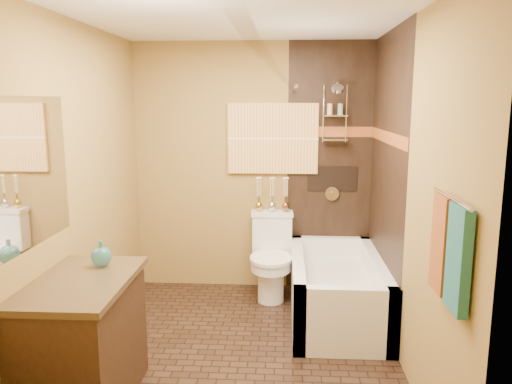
# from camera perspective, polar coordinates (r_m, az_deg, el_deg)

# --- Properties ---
(floor) EXTENTS (3.00, 3.00, 0.00)m
(floor) POSITION_cam_1_polar(r_m,az_deg,el_deg) (4.02, -1.82, -18.21)
(floor) COLOR black
(floor) RESTS_ON ground
(wall_left) EXTENTS (0.02, 3.00, 2.50)m
(wall_left) POSITION_cam_1_polar(r_m,az_deg,el_deg) (3.89, -19.82, -0.18)
(wall_left) COLOR olive
(wall_left) RESTS_ON floor
(wall_right) EXTENTS (0.02, 3.00, 2.50)m
(wall_right) POSITION_cam_1_polar(r_m,az_deg,el_deg) (3.68, 17.02, -0.60)
(wall_right) COLOR olive
(wall_right) RESTS_ON floor
(wall_back) EXTENTS (2.40, 0.02, 2.50)m
(wall_back) POSITION_cam_1_polar(r_m,az_deg,el_deg) (5.07, -0.34, 2.77)
(wall_back) COLOR olive
(wall_back) RESTS_ON floor
(wall_front) EXTENTS (2.40, 0.02, 2.50)m
(wall_front) POSITION_cam_1_polar(r_m,az_deg,el_deg) (2.15, -5.74, -7.91)
(wall_front) COLOR olive
(wall_front) RESTS_ON floor
(ceiling) EXTENTS (3.00, 3.00, 0.00)m
(ceiling) POSITION_cam_1_polar(r_m,az_deg,el_deg) (3.57, -2.07, 19.69)
(ceiling) COLOR silver
(ceiling) RESTS_ON wall_back
(alcove_tile_back) EXTENTS (0.85, 0.01, 2.50)m
(alcove_tile_back) POSITION_cam_1_polar(r_m,az_deg,el_deg) (5.06, 8.44, 2.65)
(alcove_tile_back) COLOR black
(alcove_tile_back) RESTS_ON wall_back
(alcove_tile_right) EXTENTS (0.01, 1.50, 2.50)m
(alcove_tile_right) POSITION_cam_1_polar(r_m,az_deg,el_deg) (4.40, 14.63, 1.26)
(alcove_tile_right) COLOR black
(alcove_tile_right) RESTS_ON wall_right
(mosaic_band_back) EXTENTS (0.85, 0.01, 0.10)m
(mosaic_band_back) POSITION_cam_1_polar(r_m,az_deg,el_deg) (5.02, 8.57, 6.82)
(mosaic_band_back) COLOR maroon
(mosaic_band_back) RESTS_ON alcove_tile_back
(mosaic_band_right) EXTENTS (0.01, 1.50, 0.10)m
(mosaic_band_right) POSITION_cam_1_polar(r_m,az_deg,el_deg) (4.35, 14.72, 6.07)
(mosaic_band_right) COLOR maroon
(mosaic_band_right) RESTS_ON alcove_tile_right
(alcove_niche) EXTENTS (0.50, 0.01, 0.25)m
(alcove_niche) POSITION_cam_1_polar(r_m,az_deg,el_deg) (5.07, 8.70, 1.52)
(alcove_niche) COLOR black
(alcove_niche) RESTS_ON alcove_tile_back
(shower_fixtures) EXTENTS (0.24, 0.33, 1.16)m
(shower_fixtures) POSITION_cam_1_polar(r_m,az_deg,el_deg) (4.92, 8.97, 7.28)
(shower_fixtures) COLOR silver
(shower_fixtures) RESTS_ON floor
(curtain_rod) EXTENTS (0.03, 1.55, 0.03)m
(curtain_rod) POSITION_cam_1_polar(r_m,az_deg,el_deg) (4.26, 4.44, 11.68)
(curtain_rod) COLOR silver
(curtain_rod) RESTS_ON wall_back
(towel_bar) EXTENTS (0.02, 0.55, 0.02)m
(towel_bar) POSITION_cam_1_polar(r_m,az_deg,el_deg) (2.63, 21.43, -0.66)
(towel_bar) COLOR silver
(towel_bar) RESTS_ON wall_right
(towel_teal) EXTENTS (0.05, 0.22, 0.52)m
(towel_teal) POSITION_cam_1_polar(r_m,az_deg,el_deg) (2.58, 22.13, -7.11)
(towel_teal) COLOR #1B5D5A
(towel_teal) RESTS_ON towel_bar
(towel_rust) EXTENTS (0.05, 0.22, 0.52)m
(towel_rust) POSITION_cam_1_polar(r_m,az_deg,el_deg) (2.82, 20.46, -5.55)
(towel_rust) COLOR brown
(towel_rust) RESTS_ON towel_bar
(sunset_painting) EXTENTS (0.90, 0.04, 0.70)m
(sunset_painting) POSITION_cam_1_polar(r_m,az_deg,el_deg) (5.00, 1.93, 6.12)
(sunset_painting) COLOR gold
(sunset_painting) RESTS_ON wall_back
(vanity_mirror) EXTENTS (0.01, 1.00, 0.90)m
(vanity_mirror) POSITION_cam_1_polar(r_m,az_deg,el_deg) (3.25, -24.56, 1.97)
(vanity_mirror) COLOR white
(vanity_mirror) RESTS_ON wall_left
(bathtub) EXTENTS (0.80, 1.50, 0.55)m
(bathtub) POSITION_cam_1_polar(r_m,az_deg,el_deg) (4.61, 9.20, -11.40)
(bathtub) COLOR white
(bathtub) RESTS_ON floor
(toilet) EXTENTS (0.42, 0.62, 0.82)m
(toilet) POSITION_cam_1_polar(r_m,az_deg,el_deg) (4.95, 1.77, -7.31)
(toilet) COLOR white
(toilet) RESTS_ON floor
(vanity) EXTENTS (0.59, 0.96, 0.84)m
(vanity) POSITION_cam_1_polar(r_m,az_deg,el_deg) (3.44, -19.13, -16.00)
(vanity) COLOR black
(vanity) RESTS_ON floor
(teal_bottle) EXTENTS (0.14, 0.14, 0.21)m
(teal_bottle) POSITION_cam_1_polar(r_m,az_deg,el_deg) (3.46, -17.28, -6.75)
(teal_bottle) COLOR #287878
(teal_bottle) RESTS_ON vanity
(bud_vases) EXTENTS (0.34, 0.07, 0.34)m
(bud_vases) POSITION_cam_1_polar(r_m,az_deg,el_deg) (4.99, 1.87, -0.17)
(bud_vases) COLOR gold
(bud_vases) RESTS_ON toilet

